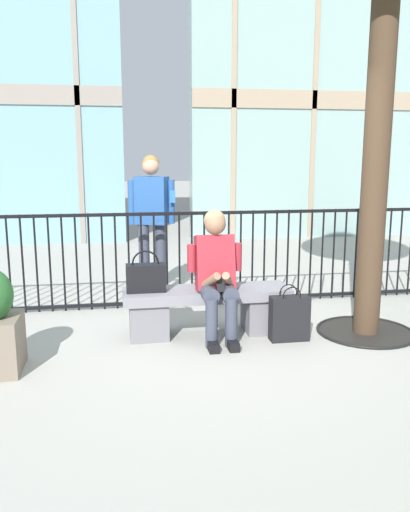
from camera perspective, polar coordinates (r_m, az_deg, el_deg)
ground_plane at (r=5.14m, az=0.19°, el=-8.45°), size 60.00×60.00×0.00m
stone_bench at (r=5.05m, az=0.19°, el=-5.55°), size 1.60×0.44×0.45m
seated_person_with_phone at (r=4.85m, az=1.25°, el=-1.64°), size 0.52×0.66×1.21m
handbag_on_bench at (r=4.90m, az=-6.49°, el=-2.30°), size 0.37×0.15×0.39m
shopping_bag at (r=4.96m, az=9.20°, el=-6.69°), size 0.36×0.15×0.53m
bystander_at_railing at (r=6.27m, az=-5.84°, el=4.44°), size 0.55×0.35×1.71m
plaza_railing at (r=5.95m, az=-1.44°, el=-0.26°), size 9.71×0.04×1.09m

